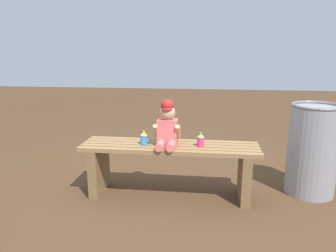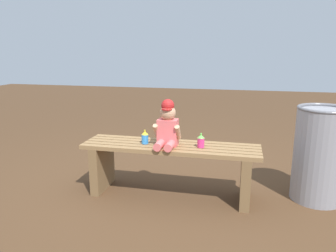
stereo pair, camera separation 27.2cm
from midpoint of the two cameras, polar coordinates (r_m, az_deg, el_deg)
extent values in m
plane|color=#4C331E|center=(2.98, 3.07, -12.11)|extent=(16.00, 16.00, 0.00)
cube|color=olive|center=(2.66, 2.60, -4.73)|extent=(1.55, 0.07, 0.04)
cube|color=olive|center=(2.74, 2.90, -4.22)|extent=(1.55, 0.07, 0.04)
cube|color=olive|center=(2.82, 3.19, -3.73)|extent=(1.55, 0.07, 0.04)
cube|color=olive|center=(2.89, 3.46, -3.27)|extent=(1.55, 0.07, 0.04)
cube|color=olive|center=(2.97, 3.72, -2.84)|extent=(1.55, 0.07, 0.04)
cube|color=brown|center=(3.06, -9.09, -7.10)|extent=(0.08, 0.39, 0.44)
cube|color=brown|center=(2.87, 16.27, -8.98)|extent=(0.08, 0.39, 0.44)
cube|color=#E56666|center=(2.77, 2.78, -1.17)|extent=(0.17, 0.12, 0.23)
sphere|color=tan|center=(2.73, 2.82, 2.35)|extent=(0.14, 0.14, 0.14)
cylinder|color=#B21E1E|center=(2.69, 2.68, 2.98)|extent=(0.09, 0.09, 0.01)
sphere|color=#B21E1E|center=(2.72, 2.83, 3.61)|extent=(0.11, 0.11, 0.11)
cylinder|color=#F06B6B|center=(2.68, 1.35, -3.42)|extent=(0.07, 0.16, 0.07)
cylinder|color=#F06B6B|center=(2.67, 3.25, -3.54)|extent=(0.07, 0.16, 0.07)
cylinder|color=tan|center=(2.75, 0.75, -0.92)|extent=(0.04, 0.12, 0.14)
cylinder|color=tan|center=(2.72, 4.61, -1.14)|extent=(0.04, 0.12, 0.14)
cylinder|color=#338CE5|center=(2.83, -1.38, -2.34)|extent=(0.06, 0.06, 0.08)
cone|color=yellow|center=(2.82, -1.38, -1.28)|extent=(0.06, 0.06, 0.03)
cylinder|color=yellow|center=(2.81, -1.38, -0.92)|extent=(0.01, 0.01, 0.02)
cylinder|color=#E5337F|center=(2.75, 8.67, -2.95)|extent=(0.06, 0.06, 0.08)
cone|color=#66CC4C|center=(2.74, 8.71, -1.85)|extent=(0.06, 0.06, 0.03)
cylinder|color=#66CC4C|center=(2.73, 8.72, -1.49)|extent=(0.01, 0.01, 0.02)
cylinder|color=gray|center=(3.10, 27.64, -4.73)|extent=(0.43, 0.43, 0.80)
torus|color=slate|center=(3.01, 28.49, 2.71)|extent=(0.44, 0.44, 0.03)
camera|label=1|loc=(0.14, -87.14, 0.69)|focal=34.36mm
camera|label=2|loc=(0.14, 92.86, -0.69)|focal=34.36mm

